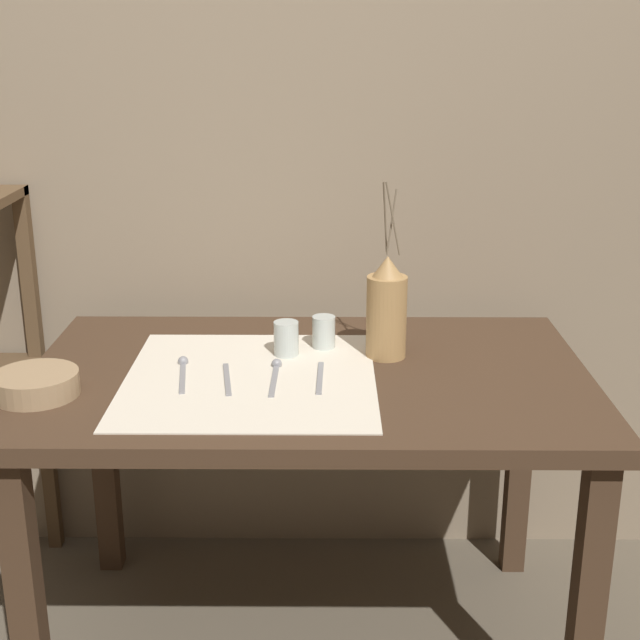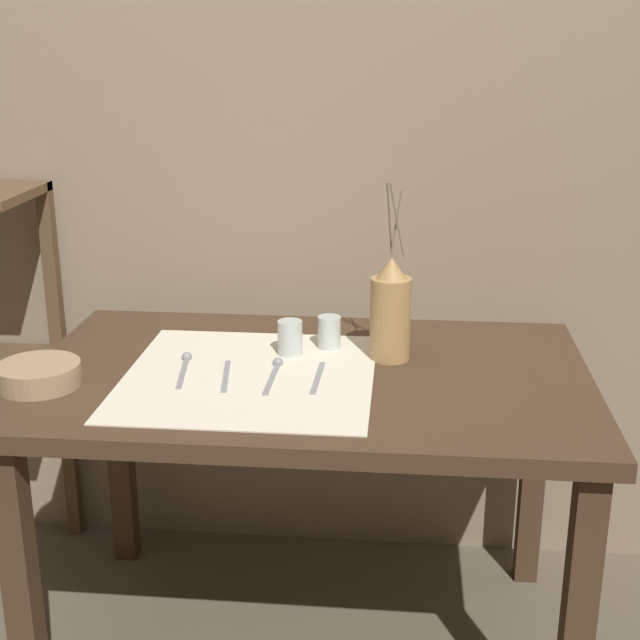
% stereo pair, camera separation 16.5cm
% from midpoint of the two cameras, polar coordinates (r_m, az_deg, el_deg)
% --- Properties ---
extents(stone_wall_back, '(7.00, 0.06, 2.40)m').
position_cam_midpoint_polar(stone_wall_back, '(2.37, 2.59, 12.03)').
color(stone_wall_back, gray).
rests_on(stone_wall_back, ground_plane).
extents(wooden_table, '(1.25, 0.78, 0.72)m').
position_cam_midpoint_polar(wooden_table, '(2.03, 1.61, -5.72)').
color(wooden_table, '#422D1E').
rests_on(wooden_table, ground_plane).
extents(linen_cloth, '(0.55, 0.57, 0.00)m').
position_cam_midpoint_polar(linen_cloth, '(1.96, -2.17, -3.63)').
color(linen_cloth, beige).
rests_on(linen_cloth, wooden_table).
extents(pitcher_with_flowers, '(0.09, 0.09, 0.41)m').
position_cam_midpoint_polar(pitcher_with_flowers, '(2.04, 6.84, 0.46)').
color(pitcher_with_flowers, '#A87F4C').
rests_on(pitcher_with_flowers, wooden_table).
extents(wooden_bowl, '(0.18, 0.18, 0.05)m').
position_cam_midpoint_polar(wooden_bowl, '(1.97, -15.30, -3.44)').
color(wooden_bowl, '#9E7F5B').
rests_on(wooden_bowl, wooden_table).
extents(glass_tumbler_near, '(0.06, 0.06, 0.08)m').
position_cam_midpoint_polar(glass_tumbler_near, '(2.07, 0.34, -1.16)').
color(glass_tumbler_near, '#B7C1BC').
rests_on(glass_tumbler_near, wooden_table).
extents(glass_tumbler_far, '(0.06, 0.06, 0.08)m').
position_cam_midpoint_polar(glass_tumbler_far, '(2.12, 2.82, -0.81)').
color(glass_tumbler_far, '#B7C1BC').
rests_on(glass_tumbler_far, wooden_table).
extents(spoon_outer, '(0.04, 0.19, 0.02)m').
position_cam_midpoint_polar(spoon_outer, '(2.03, -6.33, -2.79)').
color(spoon_outer, gray).
rests_on(spoon_outer, wooden_table).
extents(fork_outer, '(0.04, 0.18, 0.00)m').
position_cam_midpoint_polar(fork_outer, '(1.95, -3.65, -3.64)').
color(fork_outer, gray).
rests_on(fork_outer, wooden_table).
extents(spoon_inner, '(0.02, 0.19, 0.02)m').
position_cam_midpoint_polar(spoon_inner, '(1.98, -0.49, -3.17)').
color(spoon_inner, gray).
rests_on(spoon_inner, wooden_table).
extents(knife_center, '(0.02, 0.18, 0.00)m').
position_cam_midpoint_polar(knife_center, '(1.94, 2.29, -3.75)').
color(knife_center, gray).
rests_on(knife_center, wooden_table).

